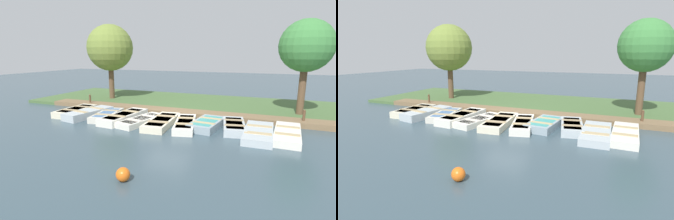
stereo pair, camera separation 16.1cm
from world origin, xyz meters
TOP-DOWN VIEW (x-y plane):
  - ground_plane at (0.00, 0.00)m, footprint 80.00×80.00m
  - shore_bank at (-5.00, 0.00)m, footprint 8.00×24.00m
  - dock_walkway at (-1.59, 0.00)m, footprint 1.23×18.71m
  - rowboat_0 at (0.73, -5.87)m, footprint 2.94×1.20m
  - rowboat_1 at (0.99, -4.66)m, footprint 3.23×1.58m
  - rowboat_2 at (0.82, -3.49)m, footprint 3.05×1.56m
  - rowboat_3 at (0.93, -2.28)m, footprint 3.52×1.32m
  - rowboat_4 at (1.13, -1.05)m, footprint 3.20×1.66m
  - rowboat_5 at (1.03, 0.11)m, footprint 3.53×1.44m
  - rowboat_6 at (0.98, 1.38)m, footprint 3.34×1.69m
  - rowboat_7 at (0.58, 2.42)m, footprint 2.77×1.52m
  - rowboat_8 at (0.53, 3.75)m, footprint 2.85×1.51m
  - rowboat_9 at (1.15, 4.95)m, footprint 3.28×1.26m
  - rowboat_10 at (0.82, 6.15)m, footprint 3.40×1.25m
  - mooring_post_near at (-1.56, -6.59)m, footprint 0.13×0.13m
  - mooring_post_far at (-1.56, 6.97)m, footprint 0.13×0.13m
  - buoy at (7.16, 1.55)m, footprint 0.42×0.42m
  - park_tree_far_left at (-4.25, -6.56)m, footprint 3.53×3.53m
  - park_tree_left at (-3.64, 6.92)m, footprint 2.95×2.95m

SIDE VIEW (x-z plane):
  - ground_plane at x=0.00m, z-range 0.00..0.00m
  - shore_bank at x=-5.00m, z-range 0.00..0.19m
  - dock_walkway at x=-1.59m, z-range 0.00..0.29m
  - rowboat_4 at x=1.13m, z-range 0.00..0.32m
  - rowboat_10 at x=0.82m, z-range 0.00..0.34m
  - rowboat_9 at x=1.15m, z-range 0.00..0.34m
  - rowboat_2 at x=0.82m, z-range 0.00..0.35m
  - rowboat_5 at x=1.03m, z-range 0.00..0.35m
  - rowboat_6 at x=0.98m, z-range 0.00..0.36m
  - rowboat_7 at x=0.58m, z-range 0.00..0.38m
  - rowboat_8 at x=0.53m, z-range 0.00..0.39m
  - rowboat_0 at x=0.73m, z-range 0.00..0.40m
  - rowboat_3 at x=0.93m, z-range 0.00..0.41m
  - buoy at x=7.16m, z-range 0.00..0.42m
  - rowboat_1 at x=0.99m, z-range 0.00..0.44m
  - mooring_post_near at x=-1.56m, z-range 0.00..0.88m
  - mooring_post_far at x=-1.56m, z-range 0.00..0.88m
  - park_tree_left at x=-3.64m, z-range 1.28..6.87m
  - park_tree_far_left at x=-4.25m, z-range 1.15..7.05m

